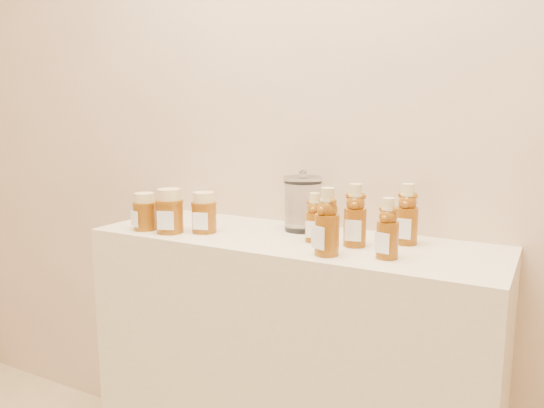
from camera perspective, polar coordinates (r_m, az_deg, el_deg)
The scene contains 11 objects.
wall_back at distance 1.69m, azimuth 5.31°, elevation 12.85°, with size 3.50×0.02×2.70m, color tan.
display_table at distance 1.71m, azimuth 2.01°, elevation -18.44°, with size 1.20×0.40×0.90m, color beige.
bear_bottle_back_left at distance 1.49m, azimuth 4.57°, elevation -1.11°, with size 0.05×0.05×0.16m, color #693408, non-canonical shape.
bear_bottle_back_mid at distance 1.45m, azimuth 8.95°, elevation -0.77°, with size 0.07×0.07×0.19m, color #693408, non-canonical shape.
bear_bottle_back_right at distance 1.50m, azimuth 14.34°, elevation -0.64°, with size 0.06×0.06×0.19m, color #693408, non-canonical shape.
bear_bottle_front_left at distance 1.35m, azimuth 5.96°, elevation -1.43°, with size 0.07×0.07×0.20m, color #693408, non-canonical shape.
bear_bottle_front_right at distance 1.35m, azimuth 12.37°, elevation -2.15°, with size 0.06×0.06×0.17m, color #693408, non-canonical shape.
honey_jar_left at distance 1.68m, azimuth -13.52°, elevation -0.78°, with size 0.07×0.07×0.12m, color #693408, non-canonical shape.
honey_jar_back at distance 1.62m, azimuth -7.33°, elevation -0.89°, with size 0.08×0.08×0.12m, color #693408, non-canonical shape.
honey_jar_front at distance 1.63m, azimuth -10.96°, elevation -0.73°, with size 0.09×0.09×0.13m, color #693408, non-canonical shape.
glass_canister at distance 1.62m, azimuth 3.33°, elevation 0.28°, with size 0.12×0.12×0.18m, color white, non-canonical shape.
Camera 1 is at (0.67, 0.20, 1.26)m, focal length 35.00 mm.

